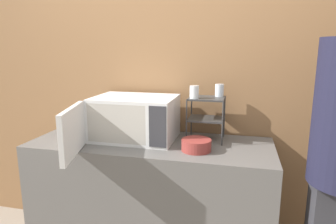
# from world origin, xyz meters

# --- Properties ---
(wall_back) EXTENTS (8.00, 0.06, 2.60)m
(wall_back) POSITION_xyz_m (0.00, 0.66, 1.30)
(wall_back) COLOR olive
(wall_back) RESTS_ON ground_plane
(counter) EXTENTS (1.67, 0.62, 0.89)m
(counter) POSITION_xyz_m (0.00, 0.31, 0.45)
(counter) COLOR #595654
(counter) RESTS_ON ground_plane
(microwave) EXTENTS (0.60, 0.85, 0.31)m
(microwave) POSITION_xyz_m (-0.14, 0.35, 1.04)
(microwave) COLOR silver
(microwave) RESTS_ON counter
(dish_rack) EXTENTS (0.25, 0.22, 0.31)m
(dish_rack) POSITION_xyz_m (0.37, 0.46, 1.11)
(dish_rack) COLOR #333333
(dish_rack) RESTS_ON counter
(glass_front_left) EXTENTS (0.06, 0.06, 0.09)m
(glass_front_left) POSITION_xyz_m (0.29, 0.40, 1.24)
(glass_front_left) COLOR silver
(glass_front_left) RESTS_ON dish_rack
(glass_back_right) EXTENTS (0.06, 0.06, 0.09)m
(glass_back_right) POSITION_xyz_m (0.45, 0.53, 1.24)
(glass_back_right) COLOR silver
(glass_back_right) RESTS_ON dish_rack
(bowl) EXTENTS (0.19, 0.19, 0.07)m
(bowl) POSITION_xyz_m (0.34, 0.21, 0.93)
(bowl) COLOR maroon
(bowl) RESTS_ON counter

